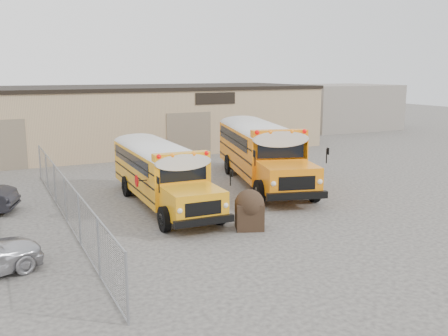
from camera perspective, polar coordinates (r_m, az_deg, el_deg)
name	(u,v)px	position (r m, az deg, el deg)	size (l,w,h in m)	color
ground	(238,222)	(19.54, 1.65, -6.18)	(120.00, 120.00, 0.00)	#3C3937
warehouse	(113,118)	(37.69, -12.60, 5.60)	(30.20, 10.20, 4.67)	#9A805F
chainlink_fence	(66,199)	(20.31, -17.66, -3.40)	(0.07, 18.07, 1.81)	gray
distant_building_right	(339,107)	(52.17, 13.01, 6.85)	(10.00, 8.00, 4.40)	gray
school_bus_left	(130,150)	(27.39, -10.74, 2.03)	(2.92, 9.38, 2.73)	orange
school_bus_right	(235,132)	(32.55, 1.24, 4.08)	(5.33, 11.13, 3.17)	orange
tarp_bundle	(249,209)	(18.52, 2.92, -4.68)	(1.26, 1.20, 1.50)	black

